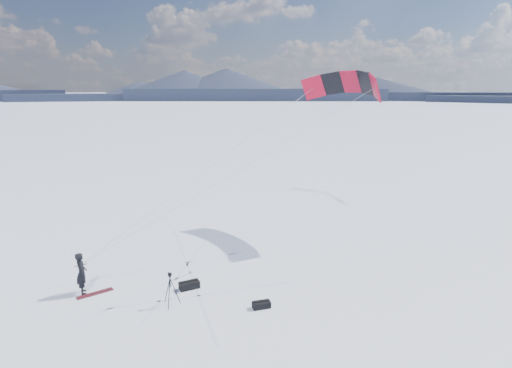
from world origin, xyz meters
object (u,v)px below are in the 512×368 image
gear_bag_a (189,285)px  snowkiter (83,293)px  tripod (170,284)px  snowboard (95,293)px  gear_bag_b (261,305)px

gear_bag_a → snowkiter: bearing=157.5°
tripod → gear_bag_a: size_ratio=1.61×
tripod → gear_bag_a: bearing=46.5°
snowkiter → snowboard: size_ratio=1.21×
snowkiter → gear_bag_a: size_ratio=2.11×
snowboard → gear_bag_b: bearing=-47.2°
gear_bag_b → snowkiter: bearing=153.6°
gear_bag_a → gear_bag_b: (2.06, -3.05, -0.03)m
snowboard → gear_bag_a: gear_bag_a is taller
snowboard → gear_bag_b: size_ratio=1.98×
gear_bag_a → gear_bag_b: bearing=-55.8°
snowkiter → gear_bag_b: 8.00m
gear_bag_b → gear_bag_a: bearing=134.9°
tripod → gear_bag_a: 1.77m
snowboard → gear_bag_a: size_ratio=1.74×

